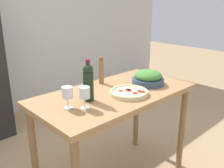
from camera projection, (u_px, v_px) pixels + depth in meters
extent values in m
cube|color=silver|center=(5.00, 24.00, 3.42)|extent=(6.40, 0.06, 2.60)
cube|color=#A87A4C|center=(115.00, 94.00, 2.06)|extent=(1.36, 0.70, 0.04)
cylinder|color=olive|center=(182.00, 130.00, 2.41)|extent=(0.06, 0.06, 0.85)
cylinder|color=olive|center=(34.00, 156.00, 2.00)|extent=(0.06, 0.06, 0.85)
cylinder|color=olive|center=(136.00, 111.00, 2.81)|extent=(0.06, 0.06, 0.85)
cylinder|color=black|center=(89.00, 86.00, 1.84)|extent=(0.08, 0.08, 0.22)
sphere|color=black|center=(88.00, 70.00, 1.80)|extent=(0.08, 0.08, 0.08)
cylinder|color=black|center=(88.00, 66.00, 1.79)|extent=(0.03, 0.03, 0.06)
cylinder|color=maroon|center=(88.00, 61.00, 1.78)|extent=(0.03, 0.03, 0.02)
cylinder|color=silver|center=(85.00, 108.00, 1.75)|extent=(0.06, 0.06, 0.00)
cylinder|color=silver|center=(85.00, 103.00, 1.74)|extent=(0.01, 0.01, 0.07)
cylinder|color=white|center=(84.00, 92.00, 1.71)|extent=(0.08, 0.08, 0.08)
cylinder|color=maroon|center=(85.00, 97.00, 1.72)|extent=(0.07, 0.07, 0.01)
cylinder|color=silver|center=(68.00, 108.00, 1.75)|extent=(0.06, 0.06, 0.00)
cylinder|color=silver|center=(68.00, 103.00, 1.74)|extent=(0.01, 0.01, 0.07)
cylinder|color=white|center=(67.00, 92.00, 1.71)|extent=(0.08, 0.08, 0.08)
cylinder|color=maroon|center=(68.00, 97.00, 1.72)|extent=(0.07, 0.07, 0.02)
cylinder|color=olive|center=(101.00, 72.00, 2.24)|extent=(0.05, 0.05, 0.21)
sphere|color=brown|center=(101.00, 58.00, 2.20)|extent=(0.04, 0.04, 0.04)
cylinder|color=#384C6B|center=(148.00, 81.00, 2.24)|extent=(0.29, 0.29, 0.06)
ellipsoid|color=#478438|center=(148.00, 75.00, 2.22)|extent=(0.24, 0.24, 0.10)
cylinder|color=beige|center=(129.00, 93.00, 1.99)|extent=(0.31, 0.31, 0.02)
torus|color=beige|center=(129.00, 91.00, 1.99)|extent=(0.31, 0.31, 0.02)
cylinder|color=red|center=(129.00, 90.00, 2.02)|extent=(0.04, 0.04, 0.01)
cylinder|color=red|center=(129.00, 91.00, 2.01)|extent=(0.04, 0.04, 0.01)
cylinder|color=red|center=(142.00, 92.00, 1.98)|extent=(0.05, 0.05, 0.01)
cylinder|color=red|center=(121.00, 91.00, 2.01)|extent=(0.03, 0.03, 0.01)
cylinder|color=red|center=(139.00, 91.00, 2.00)|extent=(0.04, 0.04, 0.01)
cylinder|color=red|center=(135.00, 93.00, 1.95)|extent=(0.04, 0.04, 0.01)
cylinder|color=red|center=(128.00, 90.00, 2.03)|extent=(0.04, 0.04, 0.01)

